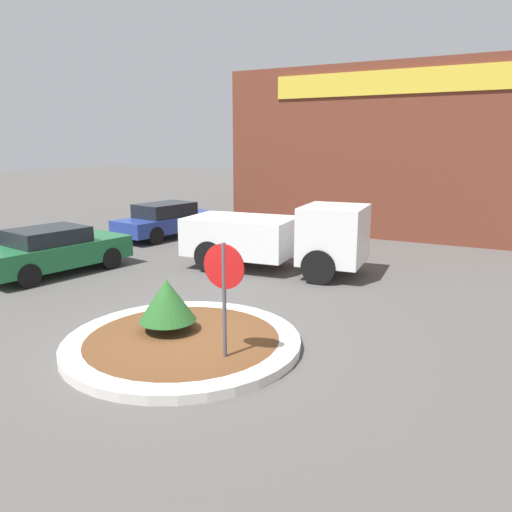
{
  "coord_description": "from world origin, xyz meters",
  "views": [
    {
      "loc": [
        5.4,
        -7.3,
        3.81
      ],
      "look_at": [
        0.08,
        2.88,
        1.21
      ],
      "focal_mm": 35.0,
      "sensor_mm": 36.0,
      "label": 1
    }
  ],
  "objects": [
    {
      "name": "parked_sedan_blue",
      "position": [
        -7.28,
        9.14,
        0.73
      ],
      "size": [
        2.52,
        5.0,
        1.43
      ],
      "rotation": [
        0.0,
        0.0,
        1.4
      ],
      "color": "navy",
      "rests_on": "ground_plane"
    },
    {
      "name": "island_shrub",
      "position": [
        -0.48,
        0.17,
        0.81
      ],
      "size": [
        1.13,
        1.13,
        1.05
      ],
      "color": "brown",
      "rests_on": "traffic_island"
    },
    {
      "name": "ground_plane",
      "position": [
        0.0,
        0.0,
        0.0
      ],
      "size": [
        120.0,
        120.0,
        0.0
      ],
      "primitive_type": "plane",
      "color": "#514F4C"
    },
    {
      "name": "stop_sign",
      "position": [
        1.16,
        -0.36,
        1.54
      ],
      "size": [
        0.78,
        0.07,
        2.2
      ],
      "color": "#4C4C51",
      "rests_on": "ground_plane"
    },
    {
      "name": "storefront_building",
      "position": [
        1.31,
        15.65,
        3.45
      ],
      "size": [
        15.02,
        6.07,
        6.88
      ],
      "color": "brown",
      "rests_on": "ground_plane"
    },
    {
      "name": "parked_sedan_green",
      "position": [
        -6.63,
        2.76,
        0.72
      ],
      "size": [
        2.54,
        4.52,
        1.4
      ],
      "rotation": [
        0.0,
        0.0,
        1.39
      ],
      "color": "#1E6638",
      "rests_on": "ground_plane"
    },
    {
      "name": "utility_truck",
      "position": [
        -0.86,
        6.13,
        1.07
      ],
      "size": [
        5.59,
        2.57,
        2.07
      ],
      "rotation": [
        0.0,
        0.0,
        0.09
      ],
      "color": "white",
      "rests_on": "ground_plane"
    },
    {
      "name": "traffic_island",
      "position": [
        0.0,
        0.0,
        0.09
      ],
      "size": [
        4.52,
        4.52,
        0.17
      ],
      "color": "beige",
      "rests_on": "ground_plane"
    }
  ]
}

